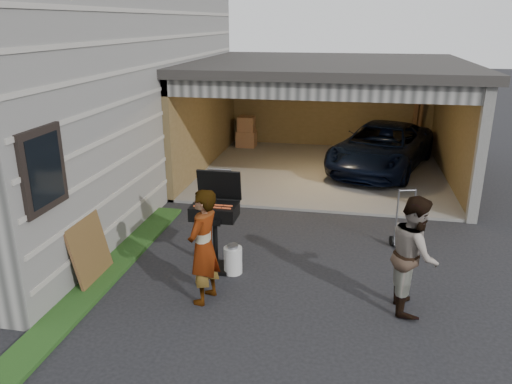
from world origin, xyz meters
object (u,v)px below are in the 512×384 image
woman (203,247)px  propane_tank (233,260)px  bbq_grill (215,214)px  hand_truck (404,236)px  man (414,254)px  plywood_panel (90,249)px  minivan (381,149)px

woman → propane_tank: size_ratio=3.83×
bbq_grill → hand_truck: bbq_grill is taller
man → plywood_panel: man is taller
minivan → woman: bearing=-93.1°
woman → minivan: bearing=172.5°
propane_tank → minivan: bearing=68.1°
plywood_panel → propane_tank: bearing=16.7°
plywood_panel → woman: bearing=-7.5°
minivan → man: man is taller
man → bbq_grill: 3.04m
minivan → plywood_panel: 8.36m
man → bbq_grill: man is taller
woman → plywood_panel: woman is taller
minivan → woman: 7.71m
propane_tank → plywood_panel: (-2.10, -0.63, 0.29)m
minivan → hand_truck: size_ratio=4.08×
propane_tank → plywood_panel: bearing=-163.3°
bbq_grill → plywood_panel: bearing=-157.5°
propane_tank → hand_truck: hand_truck is taller
woman → propane_tank: bearing=-179.6°
woman → hand_truck: (2.96, 2.42, -0.64)m
minivan → propane_tank: minivan is taller
woman → hand_truck: size_ratio=1.58×
woman → plywood_panel: (-1.90, 0.25, -0.33)m
woman → bbq_grill: size_ratio=1.06×
hand_truck → woman: bearing=-156.1°
hand_truck → bbq_grill: bearing=-170.4°
plywood_panel → hand_truck: bearing=24.1°
woman → hand_truck: woman is taller
man → hand_truck: 2.16m
minivan → man: 6.85m
man → propane_tank: bearing=76.2°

